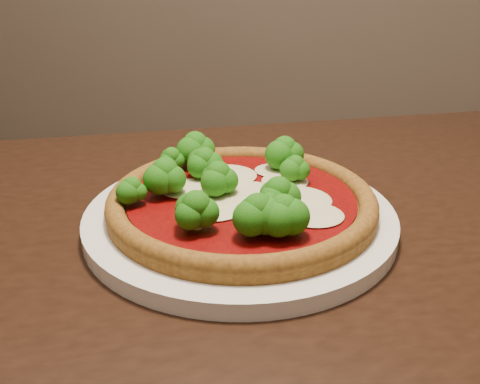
# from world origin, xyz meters

# --- Properties ---
(dining_table) EXTENTS (1.48, 1.13, 0.75)m
(dining_table) POSITION_xyz_m (0.25, -0.04, 0.65)
(dining_table) COLOR black
(dining_table) RESTS_ON floor
(plate) EXTENTS (0.34, 0.34, 0.02)m
(plate) POSITION_xyz_m (0.23, -0.04, 0.76)
(plate) COLOR silver
(plate) RESTS_ON dining_table
(pizza) EXTENTS (0.29, 0.29, 0.06)m
(pizza) POSITION_xyz_m (0.23, -0.04, 0.79)
(pizza) COLOR brown
(pizza) RESTS_ON plate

